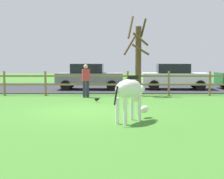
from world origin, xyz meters
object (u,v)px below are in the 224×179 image
(bare_tree, at_px, (139,57))
(parked_car_white, at_px, (176,76))
(visitor_near_fence, at_px, (87,79))
(parked_car_grey, at_px, (91,76))
(crow_on_grass, at_px, (98,99))
(zebra, at_px, (132,92))

(bare_tree, bearing_deg, parked_car_white, 50.39)
(bare_tree, relative_size, visitor_near_fence, 2.53)
(bare_tree, height_order, parked_car_white, bare_tree)
(parked_car_white, bearing_deg, visitor_near_fence, -143.25)
(parked_car_white, height_order, parked_car_grey, same)
(bare_tree, bearing_deg, crow_on_grass, -127.65)
(bare_tree, height_order, crow_on_grass, bare_tree)
(bare_tree, distance_m, crow_on_grass, 3.78)
(zebra, relative_size, parked_car_white, 0.40)
(visitor_near_fence, bearing_deg, bare_tree, 17.12)
(crow_on_grass, bearing_deg, zebra, -74.79)
(crow_on_grass, bearing_deg, parked_car_white, 51.28)
(crow_on_grass, xyz_separation_m, parked_car_grey, (-0.71, 5.55, 0.72))
(zebra, relative_size, crow_on_grass, 7.68)
(bare_tree, distance_m, parked_car_grey, 4.18)
(parked_car_grey, bearing_deg, zebra, -79.09)
(bare_tree, distance_m, parked_car_white, 4.08)
(zebra, xyz_separation_m, parked_car_grey, (-1.94, 10.05, -0.08))
(zebra, relative_size, parked_car_grey, 0.41)
(parked_car_grey, distance_m, visitor_near_fence, 3.76)
(parked_car_grey, bearing_deg, crow_on_grass, -82.68)
(zebra, distance_m, crow_on_grass, 4.73)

